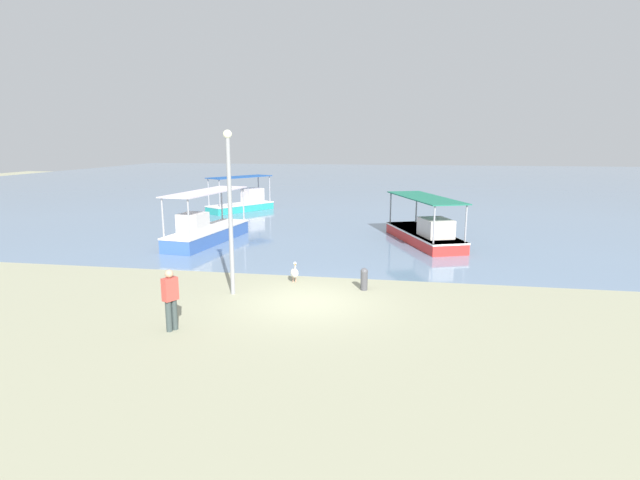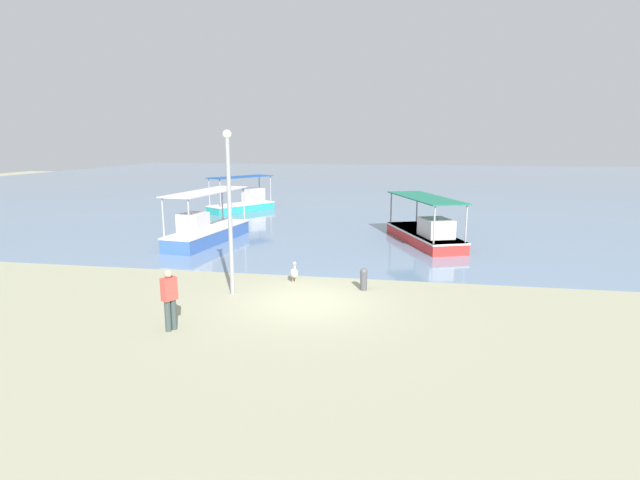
{
  "view_description": "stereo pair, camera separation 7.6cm",
  "coord_description": "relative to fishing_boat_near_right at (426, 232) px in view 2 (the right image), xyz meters",
  "views": [
    {
      "loc": [
        2.97,
        -14.83,
        5.02
      ],
      "look_at": [
        -0.54,
        5.41,
        0.93
      ],
      "focal_mm": 28.0,
      "sensor_mm": 36.0,
      "label": 1
    },
    {
      "loc": [
        3.05,
        -14.82,
        5.02
      ],
      "look_at": [
        -0.54,
        5.41,
        0.93
      ],
      "focal_mm": 28.0,
      "sensor_mm": 36.0,
      "label": 2
    }
  ],
  "objects": [
    {
      "name": "ground",
      "position": [
        -3.99,
        -10.02,
        -0.56
      ],
      "size": [
        120.0,
        120.0,
        0.0
      ],
      "primitive_type": "plane",
      "color": "#9B9B7C"
    },
    {
      "name": "harbor_water",
      "position": [
        -3.99,
        37.98,
        -0.56
      ],
      "size": [
        110.0,
        90.0,
        0.0
      ],
      "primitive_type": "cube",
      "color": "slate",
      "rests_on": "ground"
    },
    {
      "name": "fishing_boat_near_right",
      "position": [
        0.0,
        0.0,
        0.0
      ],
      "size": [
        3.95,
        6.56,
        2.29
      ],
      "color": "red",
      "rests_on": "harbor_water"
    },
    {
      "name": "fishing_boat_near_left",
      "position": [
        -10.8,
        -1.7,
        0.06
      ],
      "size": [
        2.35,
        6.32,
        2.57
      ],
      "color": "#385FAC",
      "rests_on": "harbor_water"
    },
    {
      "name": "fishing_boat_far_right",
      "position": [
        -12.71,
        9.8,
        0.05
      ],
      "size": [
        4.07,
        5.13,
        2.5
      ],
      "color": "teal",
      "rests_on": "harbor_water"
    },
    {
      "name": "pelican",
      "position": [
        -4.89,
        -7.9,
        -0.19
      ],
      "size": [
        0.46,
        0.78,
        0.8
      ],
      "color": "#E0997A",
      "rests_on": "ground"
    },
    {
      "name": "lamp_post",
      "position": [
        -6.61,
        -9.6,
        2.47
      ],
      "size": [
        0.28,
        0.28,
        5.37
      ],
      "color": "gray",
      "rests_on": "ground"
    },
    {
      "name": "mooring_bollard",
      "position": [
        -2.34,
        -8.39,
        -0.15
      ],
      "size": [
        0.25,
        0.25,
        0.78
      ],
      "color": "#47474C",
      "rests_on": "ground"
    },
    {
      "name": "fisherman_standing",
      "position": [
        -7.12,
        -13.0,
        0.34
      ],
      "size": [
        0.38,
        0.46,
        1.69
      ],
      "color": "#364342",
      "rests_on": "ground"
    }
  ]
}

